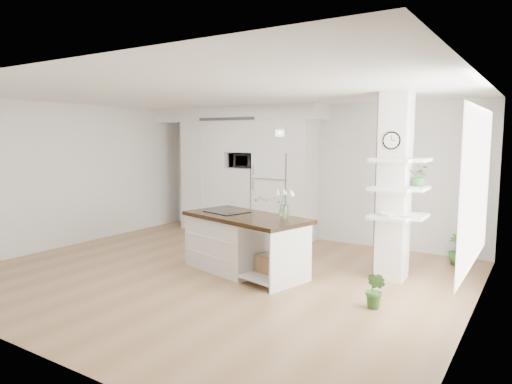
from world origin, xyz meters
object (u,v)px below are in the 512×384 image
Objects in this scene: refrigerator at (276,195)px; kitchen_island at (236,241)px; bookshelf at (195,216)px; floor_plant_a at (375,290)px.

kitchen_island is at bearing -74.45° from refrigerator.
kitchen_island is 3.42× the size of bookshelf.
refrigerator reaches higher than bookshelf.
refrigerator is 2.11m from bookshelf.
refrigerator is at bearing 137.14° from floor_plant_a.
floor_plant_a is (3.01, -2.80, -0.64)m from refrigerator.
refrigerator is at bearing 5.32° from bookshelf.
refrigerator is 0.81× the size of kitchen_island.
refrigerator is 4.16m from floor_plant_a.
bookshelf is 5.67m from floor_plant_a.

